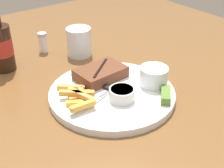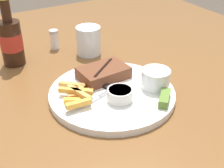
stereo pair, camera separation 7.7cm
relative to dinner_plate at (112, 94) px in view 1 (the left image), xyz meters
The scene contains 12 objects.
dining_table 0.06m from the dinner_plate, ahead, with size 1.47×1.57×0.74m.
dinner_plate is the anchor object (origin of this frame).
steak_portion 0.07m from the dinner_plate, 78.16° to the left, with size 0.13×0.09×0.03m.
fries_pile 0.09m from the dinner_plate, 168.95° to the left, with size 0.10×0.13×0.02m.
coleslaw_cup 0.12m from the dinner_plate, 20.84° to the right, with size 0.07×0.07×0.05m.
dipping_sauce_cup 0.05m from the dinner_plate, 96.44° to the right, with size 0.06×0.06×0.03m.
pickle_spear 0.14m from the dinner_plate, 52.35° to the right, with size 0.06×0.06×0.02m.
fork_utensil 0.09m from the dinner_plate, 166.06° to the right, with size 0.13×0.04×0.00m.
knife_utensil 0.04m from the dinner_plate, 102.12° to the left, with size 0.06×0.16×0.01m.
beer_bottle 0.36m from the dinner_plate, 117.10° to the left, with size 0.07×0.07×0.21m.
drinking_glass 0.27m from the dinner_plate, 75.34° to the left, with size 0.08×0.08×0.09m.
salt_shaker 0.35m from the dinner_plate, 92.13° to the left, with size 0.03×0.03×0.07m.
Camera 1 is at (-0.40, -0.52, 1.17)m, focal length 50.00 mm.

